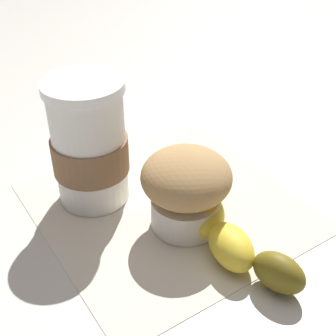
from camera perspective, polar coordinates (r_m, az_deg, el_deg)
The scene contains 5 objects.
ground_plane at distance 0.52m, azimuth -0.00°, elevation -4.77°, with size 3.00×3.00×0.00m, color beige.
paper_napkin at distance 0.52m, azimuth -0.00°, elevation -4.71°, with size 0.27×0.27×0.00m, color beige.
coffee_cup at distance 0.50m, azimuth -9.56°, elevation 2.80°, with size 0.08×0.08×0.14m.
muffin at distance 0.47m, azimuth 2.22°, elevation -2.31°, with size 0.09×0.09×0.09m.
banana at distance 0.47m, azimuth 7.16°, elevation -7.21°, with size 0.08×0.20×0.04m.
Camera 1 is at (-0.14, -0.37, 0.33)m, focal length 50.00 mm.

